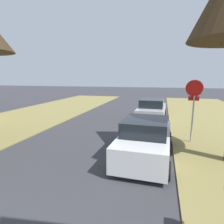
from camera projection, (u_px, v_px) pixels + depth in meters
stop_sign_far at (194, 97)px, 9.02m from camera, size 0.81×0.27×2.97m
parked_sedan_white at (146, 139)px, 7.62m from camera, size 2.09×4.47×1.57m
parked_sedan_silver at (152, 110)px, 14.15m from camera, size 2.09×4.47×1.57m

